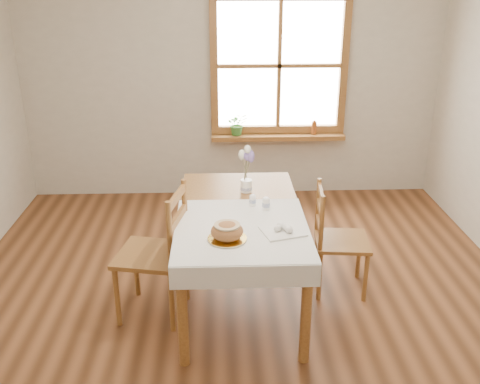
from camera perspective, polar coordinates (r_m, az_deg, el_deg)
The scene contains 18 objects.
ground at distance 4.02m, azimuth 0.17°, elevation -13.60°, with size 5.00×5.00×0.00m, color brown.
room_walls at distance 3.32m, azimuth 0.21°, elevation 10.97°, with size 4.60×5.10×2.65m.
window at distance 5.83m, azimuth 4.20°, elevation 13.29°, with size 1.46×0.08×1.46m.
window_sill at distance 5.93m, azimuth 4.06°, elevation 5.91°, with size 1.46×0.20×0.05m.
dining_table at distance 3.94m, azimuth 0.00°, elevation -3.16°, with size 0.90×1.60×0.75m.
table_linen at distance 3.63m, azimuth 0.19°, elevation -3.94°, with size 0.91×0.99×0.01m, color white.
chair_left at distance 3.91m, azimuth -9.50°, elevation -6.40°, with size 0.47×0.49×1.00m, color #9B6730, non-canonical shape.
chair_right at distance 4.25m, azimuth 10.83°, elevation -5.00°, with size 0.41×0.43×0.87m, color #9B6730, non-canonical shape.
bread_plate at distance 3.47m, azimuth -1.38°, elevation -5.02°, with size 0.25×0.25×0.01m, color white.
bread_loaf at distance 3.44m, azimuth -1.39°, elevation -4.06°, with size 0.21×0.21×0.12m, color #9C6137.
egg_napkin at distance 3.58m, azimuth 4.58°, elevation -4.19°, with size 0.27×0.23×0.01m, color white.
eggs at distance 3.57m, azimuth 4.60°, elevation -3.77°, with size 0.21×0.19×0.05m, color white, non-canonical shape.
salt_shaker at distance 3.95m, azimuth 1.36°, elevation -0.86°, with size 0.05×0.05×0.09m, color white.
pepper_shaker at distance 3.88m, azimuth 2.79°, elevation -1.23°, with size 0.05×0.05×0.10m, color white.
flower_vase at distance 4.21m, azimuth 0.66°, elevation 0.56°, with size 0.09×0.09×0.10m, color white.
lavender_bouquet at distance 4.14m, azimuth 0.68°, elevation 3.13°, with size 0.16×0.16×0.30m, color #755DA6, non-canonical shape.
potted_plant at distance 5.87m, azimuth -0.28°, elevation 6.99°, with size 0.22×0.24×0.19m, color #3C7D32.
amber_bottle at distance 5.96m, azimuth 7.91°, elevation 6.86°, with size 0.05×0.05×0.16m, color #95491B.
Camera 1 is at (-0.14, -3.25, 2.36)m, focal length 40.00 mm.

